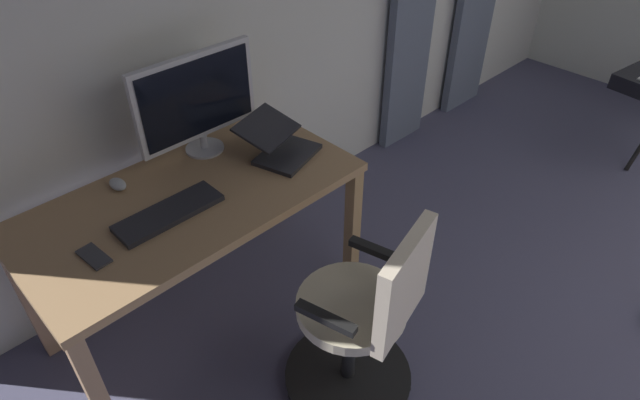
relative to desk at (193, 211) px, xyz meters
name	(u,v)px	position (x,y,z in m)	size (l,w,h in m)	color
desk	(193,211)	(0.00, 0.00, 0.00)	(1.43, 0.74, 0.75)	tan
office_chair	(364,322)	(-0.22, 0.81, -0.22)	(0.56, 0.56, 0.93)	black
computer_monitor	(197,100)	(-0.25, -0.25, 0.35)	(0.60, 0.18, 0.47)	silver
computer_keyboard	(169,213)	(0.14, 0.06, 0.10)	(0.44, 0.15, 0.02)	#232328
laptop	(280,145)	(-0.48, 0.03, 0.14)	(0.36, 0.39, 0.16)	#232328
computer_mouse	(118,184)	(0.19, -0.25, 0.11)	(0.06, 0.10, 0.04)	#B7BCC1
cell_phone_by_monitor	(94,256)	(0.46, 0.08, 0.10)	(0.07, 0.14, 0.01)	#333338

